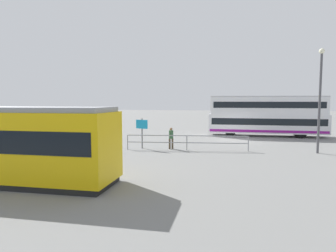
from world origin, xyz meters
TOP-DOWN VIEW (x-y plane):
  - ground_plane at (0.00, 0.00)m, footprint 160.00×160.00m
  - double_decker_bus at (-2.96, -3.68)m, footprint 11.18×2.49m
  - pedestrian_near_railing at (4.73, 5.99)m, footprint 0.44×0.44m
  - pedestrian_railing at (3.52, 6.35)m, footprint 8.58×1.07m
  - info_sign at (6.89, 6.18)m, footprint 0.95×0.31m
  - street_lamp at (-5.27, 5.66)m, footprint 0.36×0.36m

SIDE VIEW (x-z plane):
  - ground_plane at x=0.00m, z-range 0.00..0.00m
  - pedestrian_railing at x=3.52m, z-range 0.20..1.28m
  - pedestrian_near_railing at x=4.73m, z-range 0.11..1.68m
  - info_sign at x=6.89m, z-range 0.40..2.62m
  - double_decker_bus at x=-2.96m, z-range 0.04..4.02m
  - street_lamp at x=-5.27m, z-range 0.58..7.52m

